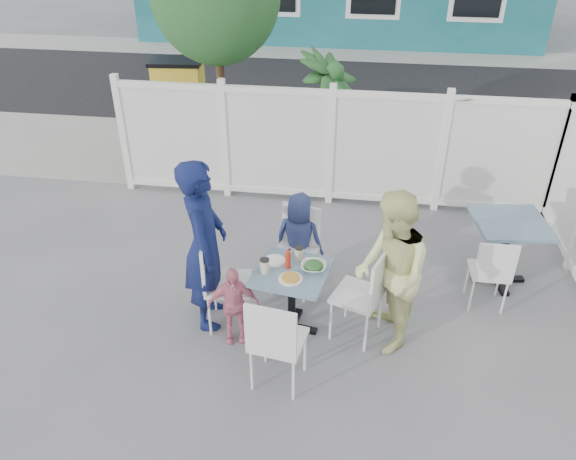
# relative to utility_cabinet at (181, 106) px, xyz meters

# --- Properties ---
(ground) EXTENTS (80.00, 80.00, 0.00)m
(ground) POSITION_rel_utility_cabinet_xyz_m (2.49, -4.00, -0.70)
(ground) COLOR slate
(near_sidewalk) EXTENTS (24.00, 2.60, 0.01)m
(near_sidewalk) POSITION_rel_utility_cabinet_xyz_m (2.49, -0.20, -0.70)
(near_sidewalk) COLOR gray
(near_sidewalk) RESTS_ON ground
(street) EXTENTS (24.00, 5.00, 0.01)m
(street) POSITION_rel_utility_cabinet_xyz_m (2.49, 3.50, -0.70)
(street) COLOR black
(street) RESTS_ON ground
(far_sidewalk) EXTENTS (24.00, 1.60, 0.01)m
(far_sidewalk) POSITION_rel_utility_cabinet_xyz_m (2.49, 6.60, -0.70)
(far_sidewalk) COLOR gray
(far_sidewalk) RESTS_ON ground
(fence_back) EXTENTS (5.86, 0.08, 1.60)m
(fence_back) POSITION_rel_utility_cabinet_xyz_m (2.59, -1.60, 0.08)
(fence_back) COLOR white
(fence_back) RESTS_ON ground
(utility_cabinet) EXTENTS (0.81, 0.61, 1.41)m
(utility_cabinet) POSITION_rel_utility_cabinet_xyz_m (0.00, 0.00, 0.00)
(utility_cabinet) COLOR gold
(utility_cabinet) RESTS_ON ground
(potted_shrub_a) EXTENTS (1.34, 1.34, 1.88)m
(potted_shrub_a) POSITION_rel_utility_cabinet_xyz_m (2.45, -0.90, 0.24)
(potted_shrub_a) COLOR #1F502B
(potted_shrub_a) RESTS_ON ground
(potted_shrub_b) EXTENTS (1.73, 1.60, 1.60)m
(potted_shrub_b) POSITION_rel_utility_cabinet_xyz_m (3.90, -1.00, 0.09)
(potted_shrub_b) COLOR #1F502B
(potted_shrub_b) RESTS_ON ground
(main_table) EXTENTS (0.77, 0.77, 0.71)m
(main_table) POSITION_rel_utility_cabinet_xyz_m (2.44, -4.30, -0.16)
(main_table) COLOR #435E80
(main_table) RESTS_ON ground
(spare_table) EXTENTS (0.83, 0.83, 0.78)m
(spare_table) POSITION_rel_utility_cabinet_xyz_m (4.62, -3.18, -0.10)
(spare_table) COLOR #435E80
(spare_table) RESTS_ON ground
(chair_left) EXTENTS (0.48, 0.50, 0.99)m
(chair_left) POSITION_rel_utility_cabinet_xyz_m (1.73, -4.31, -0.13)
(chair_left) COLOR white
(chair_left) RESTS_ON ground
(chair_right) EXTENTS (0.56, 0.57, 0.98)m
(chair_right) POSITION_rel_utility_cabinet_xyz_m (3.15, -4.31, -0.13)
(chair_right) COLOR white
(chair_right) RESTS_ON ground
(chair_back) EXTENTS (0.52, 0.51, 0.95)m
(chair_back) POSITION_rel_utility_cabinet_xyz_m (2.39, -3.57, -0.15)
(chair_back) COLOR white
(chair_back) RESTS_ON ground
(chair_near) EXTENTS (0.50, 0.49, 0.97)m
(chair_near) POSITION_rel_utility_cabinet_xyz_m (2.41, -5.08, -0.14)
(chair_near) COLOR white
(chair_near) RESTS_ON ground
(chair_spare) EXTENTS (0.39, 0.38, 0.85)m
(chair_spare) POSITION_rel_utility_cabinet_xyz_m (4.40, -3.68, -0.21)
(chair_spare) COLOR white
(chair_spare) RESTS_ON ground
(man) EXTENTS (0.54, 0.71, 1.77)m
(man) POSITION_rel_utility_cabinet_xyz_m (1.59, -4.25, 0.18)
(man) COLOR #101847
(man) RESTS_ON ground
(woman) EXTENTS (0.75, 0.89, 1.60)m
(woman) POSITION_rel_utility_cabinet_xyz_m (3.35, -4.34, 0.10)
(woman) COLOR #D2DF4F
(woman) RESTS_ON ground
(boy) EXTENTS (0.58, 0.42, 1.08)m
(boy) POSITION_rel_utility_cabinet_xyz_m (2.40, -3.49, -0.16)
(boy) COLOR navy
(boy) RESTS_ON ground
(toddler) EXTENTS (0.52, 0.32, 0.83)m
(toddler) POSITION_rel_utility_cabinet_xyz_m (1.91, -4.53, -0.29)
(toddler) COLOR pink
(toddler) RESTS_ON ground
(plate_main) EXTENTS (0.23, 0.23, 0.01)m
(plate_main) POSITION_rel_utility_cabinet_xyz_m (2.44, -4.44, 0.01)
(plate_main) COLOR white
(plate_main) RESTS_ON main_table
(plate_side) EXTENTS (0.21, 0.21, 0.01)m
(plate_side) POSITION_rel_utility_cabinet_xyz_m (2.25, -4.17, 0.01)
(plate_side) COLOR white
(plate_side) RESTS_ON main_table
(salad_bowl) EXTENTS (0.24, 0.24, 0.06)m
(salad_bowl) POSITION_rel_utility_cabinet_xyz_m (2.64, -4.25, 0.03)
(salad_bowl) COLOR white
(salad_bowl) RESTS_ON main_table
(coffee_cup_a) EXTENTS (0.09, 0.09, 0.13)m
(coffee_cup_a) POSITION_rel_utility_cabinet_xyz_m (2.19, -4.35, 0.07)
(coffee_cup_a) COLOR beige
(coffee_cup_a) RESTS_ON main_table
(coffee_cup_b) EXTENTS (0.08, 0.08, 0.13)m
(coffee_cup_b) POSITION_rel_utility_cabinet_xyz_m (2.48, -4.10, 0.07)
(coffee_cup_b) COLOR beige
(coffee_cup_b) RESTS_ON main_table
(ketchup_bottle) EXTENTS (0.05, 0.05, 0.17)m
(ketchup_bottle) POSITION_rel_utility_cabinet_xyz_m (2.39, -4.25, 0.09)
(ketchup_bottle) COLOR red
(ketchup_bottle) RESTS_ON main_table
(salt_shaker) EXTENTS (0.03, 0.03, 0.07)m
(salt_shaker) POSITION_rel_utility_cabinet_xyz_m (2.38, -4.08, 0.04)
(salt_shaker) COLOR white
(salt_shaker) RESTS_ON main_table
(pepper_shaker) EXTENTS (0.03, 0.03, 0.07)m
(pepper_shaker) POSITION_rel_utility_cabinet_xyz_m (2.38, -4.04, 0.04)
(pepper_shaker) COLOR black
(pepper_shaker) RESTS_ON main_table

